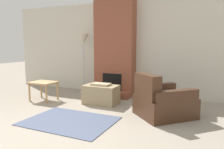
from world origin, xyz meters
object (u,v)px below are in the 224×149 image
object	(u,v)px
ottoman	(101,94)
armchair	(162,103)
side_table	(43,85)
floor_lamp_left	(83,42)

from	to	relation	value
ottoman	armchair	distance (m)	1.54
side_table	floor_lamp_left	distance (m)	1.69
side_table	floor_lamp_left	world-z (taller)	floor_lamp_left
ottoman	floor_lamp_left	size ratio (longest dim) A/B	0.47
armchair	side_table	world-z (taller)	armchair
ottoman	armchair	bearing A→B (deg)	-12.73
armchair	floor_lamp_left	xyz separation A→B (m)	(-2.54, 1.26, 1.21)
floor_lamp_left	ottoman	bearing A→B (deg)	-41.46
floor_lamp_left	armchair	bearing A→B (deg)	-26.32
side_table	ottoman	bearing A→B (deg)	11.92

